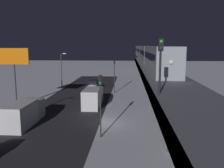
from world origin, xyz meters
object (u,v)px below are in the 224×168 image
sedan_white (94,86)px  traffic_light_mid (114,72)px  subway_train (145,53)px  delivery_van (24,113)px  commercial_billboard (13,62)px  traffic_light_near (100,97)px  rail_signal (161,57)px  box_truck (93,97)px

sedan_white → traffic_light_mid: traffic_light_mid is taller
subway_train → delivery_van: subway_train is taller
subway_train → commercial_billboard: 33.93m
traffic_light_near → commercial_billboard: bearing=-38.4°
sedan_white → commercial_billboard: 19.10m
subway_train → delivery_van: 38.68m
traffic_light_near → commercial_billboard: commercial_billboard is taller
traffic_light_near → traffic_light_mid: same height
subway_train → rail_signal: size_ratio=18.52×
sedan_white → traffic_light_near: (-4.70, 26.74, 3.40)m
subway_train → sedan_white: 17.41m
subway_train → rail_signal: rail_signal is taller
subway_train → delivery_van: bearing=64.5°
sedan_white → traffic_light_near: size_ratio=0.73×
sedan_white → commercial_billboard: bearing=-122.5°
sedan_white → traffic_light_mid: 6.94m
delivery_van → traffic_light_near: size_ratio=1.16×
rail_signal → box_truck: 21.20m
rail_signal → traffic_light_near: 8.73m
rail_signal → box_truck: rail_signal is taller
commercial_billboard → traffic_light_near: bearing=141.6°
rail_signal → delivery_van: size_ratio=0.54×
subway_train → traffic_light_mid: subway_train is taller
box_truck → traffic_light_near: traffic_light_near is taller
box_truck → commercial_billboard: commercial_billboard is taller
box_truck → sedan_white: bearing=-81.9°
sedan_white → traffic_light_near: bearing=-80.0°
delivery_van → subway_train: bearing=-115.5°
commercial_billboard → traffic_light_mid: bearing=-141.5°
rail_signal → delivery_van: bearing=-31.7°
subway_train → commercial_billboard: (21.40, 26.31, -0.71)m
box_truck → commercial_billboard: size_ratio=0.83×
delivery_van → rail_signal: bearing=148.3°
delivery_van → traffic_light_mid: 21.98m
subway_train → box_truck: bearing=68.9°
rail_signal → commercial_billboard: rail_signal is taller
sedan_white → subway_train: bearing=43.4°
box_truck → traffic_light_mid: bearing=-104.8°
rail_signal → box_truck: size_ratio=0.54×
subway_train → sedan_white: subway_train is taller
box_truck → delivery_van: 11.60m
traffic_light_near → traffic_light_mid: (0.00, -22.93, 0.00)m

